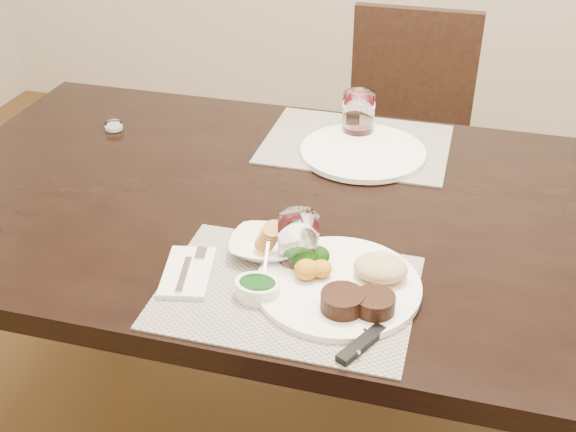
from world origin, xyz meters
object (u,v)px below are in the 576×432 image
(far_plate, at_px, (363,152))
(chair_far, at_px, (405,133))
(dinner_plate, at_px, (346,283))
(steak_knife, at_px, (365,333))
(wine_glass_near, at_px, (298,244))
(cracker_bowl, at_px, (264,245))

(far_plate, bearing_deg, chair_far, 86.93)
(dinner_plate, bearing_deg, far_plate, 114.79)
(chair_far, bearing_deg, steak_knife, -86.34)
(chair_far, xyz_separation_m, far_plate, (-0.04, -0.68, 0.26))
(wine_glass_near, relative_size, far_plate, 0.35)
(chair_far, bearing_deg, dinner_plate, -88.59)
(chair_far, bearing_deg, wine_glass_near, -93.60)
(cracker_bowl, distance_m, far_plate, 0.48)
(chair_far, height_order, wine_glass_near, chair_far)
(dinner_plate, height_order, far_plate, dinner_plate)
(chair_far, relative_size, cracker_bowl, 6.36)
(chair_far, height_order, dinner_plate, chair_far)
(chair_far, relative_size, steak_knife, 3.55)
(dinner_plate, relative_size, steak_knife, 1.20)
(far_plate, bearing_deg, steak_knife, -79.46)
(chair_far, relative_size, far_plate, 2.92)
(wine_glass_near, bearing_deg, dinner_plate, -29.09)
(dinner_plate, relative_size, far_plate, 0.99)
(chair_far, height_order, steak_knife, chair_far)
(dinner_plate, bearing_deg, steak_knife, -45.50)
(steak_knife, bearing_deg, cracker_bowl, 168.30)
(chair_far, xyz_separation_m, wine_glass_near, (-0.07, -1.17, 0.30))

